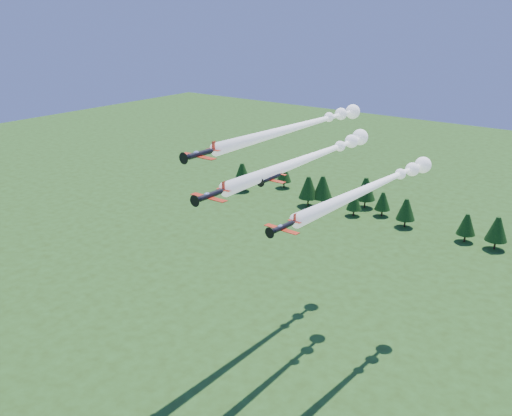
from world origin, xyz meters
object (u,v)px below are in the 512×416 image
Objects in this scene: plane_lead at (315,156)px; plane_left at (304,125)px; plane_right at (378,184)px; plane_slot at (271,178)px.

plane_left reaches higher than plane_lead.
plane_left reaches higher than plane_right.
plane_left is 1.12× the size of plane_right.
plane_left is 9.06× the size of plane_slot.
plane_lead reaches higher than plane_slot.
plane_right is at bearing 60.40° from plane_slot.
plane_left is 29.88m from plane_slot.
plane_lead is at bearing -157.57° from plane_right.
plane_right is (22.39, -6.82, -8.12)m from plane_left.
plane_right is at bearing 18.94° from plane_lead.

